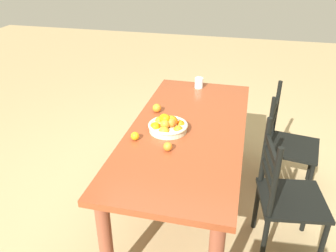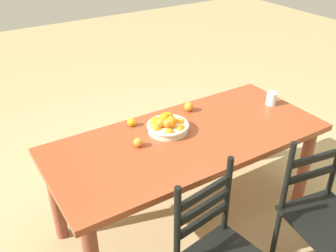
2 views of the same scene
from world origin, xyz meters
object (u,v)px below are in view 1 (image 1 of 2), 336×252
(orange_loose_0, at_px, (157,108))
(orange_loose_1, at_px, (168,147))
(fruit_bowl, at_px, (168,125))
(drinking_glass, at_px, (199,83))
(dining_table, at_px, (187,140))
(chair_by_cabinet, at_px, (285,197))
(chair_near_window, at_px, (287,145))
(orange_loose_2, at_px, (135,136))

(orange_loose_0, xyz_separation_m, orange_loose_1, (0.56, 0.23, -0.01))
(fruit_bowl, bearing_deg, drinking_glass, 174.40)
(orange_loose_1, bearing_deg, fruit_bowl, -166.35)
(dining_table, height_order, chair_by_cabinet, chair_by_cabinet)
(dining_table, height_order, fruit_bowl, fruit_bowl)
(fruit_bowl, relative_size, drinking_glass, 2.97)
(orange_loose_0, bearing_deg, orange_loose_1, 22.10)
(chair_near_window, xyz_separation_m, orange_loose_1, (0.82, -0.87, 0.35))
(drinking_glass, bearing_deg, orange_loose_2, -14.61)
(dining_table, bearing_deg, chair_near_window, 120.52)
(fruit_bowl, xyz_separation_m, orange_loose_0, (-0.29, -0.16, -0.01))
(orange_loose_0, relative_size, orange_loose_1, 1.16)
(chair_by_cabinet, bearing_deg, dining_table, 59.70)
(orange_loose_0, xyz_separation_m, drinking_glass, (-0.61, 0.25, 0.01))
(orange_loose_0, distance_m, orange_loose_1, 0.60)
(chair_near_window, bearing_deg, orange_loose_0, 112.67)
(fruit_bowl, relative_size, orange_loose_0, 4.08)
(chair_by_cabinet, distance_m, drinking_glass, 1.41)
(fruit_bowl, bearing_deg, dining_table, 121.78)
(chair_by_cabinet, relative_size, orange_loose_1, 15.47)
(dining_table, xyz_separation_m, orange_loose_1, (0.35, -0.07, 0.14))
(drinking_glass, bearing_deg, orange_loose_0, -22.33)
(fruit_bowl, xyz_separation_m, orange_loose_1, (0.27, 0.06, -0.02))
(dining_table, xyz_separation_m, orange_loose_2, (0.26, -0.33, 0.14))
(fruit_bowl, bearing_deg, orange_loose_0, -151.03)
(chair_near_window, bearing_deg, drinking_glass, 76.55)
(chair_by_cabinet, xyz_separation_m, fruit_bowl, (-0.21, -0.87, 0.34))
(chair_by_cabinet, distance_m, orange_loose_2, 1.12)
(orange_loose_2, distance_m, drinking_glass, 1.13)
(dining_table, relative_size, chair_near_window, 2.07)
(orange_loose_0, distance_m, drinking_glass, 0.66)
(fruit_bowl, height_order, orange_loose_1, fruit_bowl)
(chair_near_window, distance_m, orange_loose_0, 1.18)
(orange_loose_1, xyz_separation_m, orange_loose_2, (-0.08, -0.26, -0.00))
(fruit_bowl, distance_m, orange_loose_0, 0.34)
(dining_table, distance_m, fruit_bowl, 0.22)
(chair_by_cabinet, height_order, fruit_bowl, chair_by_cabinet)
(chair_near_window, relative_size, orange_loose_1, 14.96)
(orange_loose_1, distance_m, orange_loose_2, 0.27)
(chair_near_window, distance_m, fruit_bowl, 1.14)
(drinking_glass, bearing_deg, orange_loose_1, -1.19)
(orange_loose_0, bearing_deg, chair_by_cabinet, 63.86)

